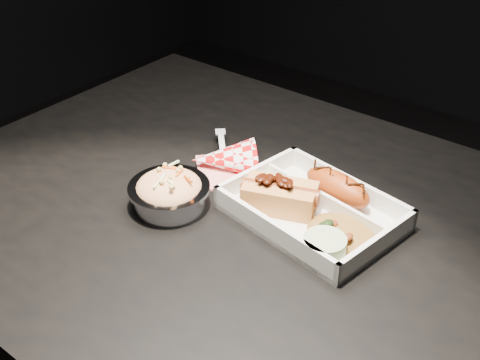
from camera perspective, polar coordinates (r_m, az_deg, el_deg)
name	(u,v)px	position (r m, az deg, el deg)	size (l,w,h in m)	color
dining_table	(278,268)	(0.97, 3.64, -8.34)	(1.20, 0.80, 0.75)	black
food_tray	(313,212)	(0.92, 6.92, -3.04)	(0.28, 0.22, 0.04)	silver
fried_pastry	(337,187)	(0.95, 9.21, -0.67)	(0.12, 0.05, 0.05)	#9D3B0F
hotdog	(280,194)	(0.92, 3.80, -1.35)	(0.12, 0.09, 0.06)	#CC8545
fried_rice_mound	(342,228)	(0.88, 9.64, -4.50)	(0.11, 0.09, 0.03)	olive
cupcake_liner	(324,247)	(0.84, 8.00, -6.31)	(0.06, 0.06, 0.03)	#ADBE90
foil_coleslaw_cup	(169,191)	(0.94, -6.73, -1.05)	(0.13, 0.13, 0.06)	silver
napkin_fork	(224,159)	(1.03, -1.56, 2.00)	(0.16, 0.16, 0.10)	red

